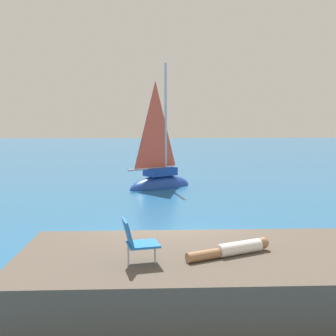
{
  "coord_description": "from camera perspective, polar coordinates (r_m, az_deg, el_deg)",
  "views": [
    {
      "loc": [
        -0.51,
        -10.26,
        3.31
      ],
      "look_at": [
        0.27,
        8.14,
        1.27
      ],
      "focal_mm": 43.51,
      "sensor_mm": 36.0,
      "label": 1
    }
  ],
  "objects": [
    {
      "name": "sailboat_near",
      "position": [
        20.95,
        -1.13,
        -1.74
      ],
      "size": [
        3.71,
        3.13,
        6.97
      ],
      "rotation": [
        0.0,
        0.0,
        0.61
      ],
      "color": "#193D99",
      "rests_on": "ground"
    },
    {
      "name": "beach_chair",
      "position": [
        7.02,
        -4.45,
        -9.96
      ],
      "size": [
        0.68,
        0.6,
        0.8
      ],
      "rotation": [
        0.0,
        0.0,
        0.22
      ],
      "color": "blue",
      "rests_on": "shore_ledge"
    },
    {
      "name": "person_sunbather",
      "position": [
        7.68,
        9.17,
        -11.15
      ],
      "size": [
        1.65,
        0.86,
        0.25
      ],
      "rotation": [
        0.0,
        0.0,
        3.56
      ],
      "color": "white",
      "rests_on": "shore_ledge"
    },
    {
      "name": "shore_ledge",
      "position": [
        7.98,
        6.76,
        -14.72
      ],
      "size": [
        7.41,
        3.28,
        0.9
      ],
      "primitive_type": "cube",
      "rotation": [
        0.0,
        0.0,
        0.0
      ],
      "color": "brown",
      "rests_on": "ground"
    },
    {
      "name": "boulder_seaward",
      "position": [
        10.1,
        -4.8,
        -12.84
      ],
      "size": [
        1.47,
        1.63,
        0.84
      ],
      "primitive_type": "cube",
      "rotation": [
        -0.07,
        -0.04,
        1.93
      ],
      "color": "#544146",
      "rests_on": "ground"
    },
    {
      "name": "ground_plane",
      "position": [
        10.79,
        0.41,
        -11.55
      ],
      "size": [
        160.0,
        160.0,
        0.0
      ],
      "primitive_type": "plane",
      "color": "#236093"
    },
    {
      "name": "boulder_inland",
      "position": [
        9.58,
        7.03,
        -13.94
      ],
      "size": [
        1.46,
        1.45,
        0.89
      ],
      "primitive_type": "cube",
      "rotation": [
        0.15,
        0.12,
        2.64
      ],
      "color": "#4E463D",
      "rests_on": "ground"
    }
  ]
}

